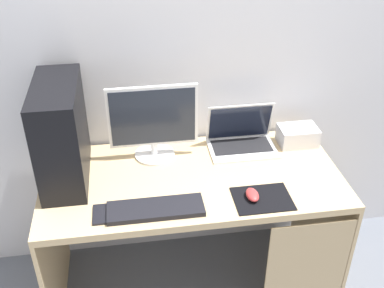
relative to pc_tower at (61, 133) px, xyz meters
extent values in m
plane|color=slate|center=(0.59, -0.09, -0.99)|extent=(8.00, 8.00, 0.00)
cube|color=silver|center=(0.59, 0.30, 0.31)|extent=(4.00, 0.04, 2.60)
cube|color=tan|center=(0.59, -0.09, -0.26)|extent=(1.44, 0.70, 0.03)
cube|color=tan|center=(-0.12, -0.09, -0.63)|extent=(0.02, 0.70, 0.72)
cube|color=tan|center=(1.30, -0.09, -0.63)|extent=(0.02, 0.70, 0.72)
cube|color=tan|center=(1.09, -0.43, -0.60)|extent=(0.40, 0.01, 0.58)
cube|color=black|center=(0.00, 0.00, 0.00)|extent=(0.20, 0.47, 0.48)
cylinder|color=white|center=(0.43, 0.12, -0.23)|extent=(0.20, 0.20, 0.01)
cylinder|color=white|center=(0.43, 0.12, -0.20)|extent=(0.04, 0.04, 0.06)
cube|color=white|center=(0.43, 0.11, -0.01)|extent=(0.44, 0.02, 0.32)
cube|color=#232833|center=(0.43, 0.10, -0.01)|extent=(0.41, 0.00, 0.29)
cube|color=white|center=(0.88, 0.10, -0.23)|extent=(0.35, 0.23, 0.01)
cube|color=black|center=(0.88, 0.12, -0.22)|extent=(0.31, 0.15, 0.00)
cube|color=white|center=(0.88, 0.18, -0.12)|extent=(0.35, 0.06, 0.22)
cube|color=black|center=(0.88, 0.18, -0.12)|extent=(0.32, 0.05, 0.20)
cube|color=silver|center=(1.19, 0.12, -0.19)|extent=(0.20, 0.14, 0.10)
cube|color=black|center=(0.39, -0.32, -0.23)|extent=(0.42, 0.14, 0.02)
cube|color=black|center=(0.87, -0.31, -0.24)|extent=(0.26, 0.20, 0.00)
ellipsoid|color=#B23333|center=(0.83, -0.30, -0.22)|extent=(0.06, 0.10, 0.03)
cube|color=black|center=(0.16, -0.32, -0.23)|extent=(0.07, 0.13, 0.01)
camera|label=1|loc=(0.31, -1.89, 1.09)|focal=43.61mm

